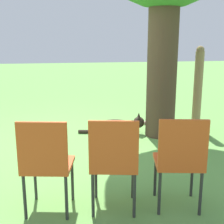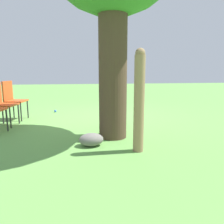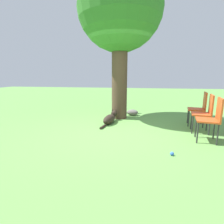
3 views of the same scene
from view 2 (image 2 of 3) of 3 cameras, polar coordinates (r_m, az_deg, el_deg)
The scene contains 7 objects.
ground_plane at distance 5.24m, azimuth -2.62°, elevation -2.19°, with size 30.00×30.00×0.00m, color #609947.
dog at distance 4.59m, azimuth 1.13°, elevation -2.34°, with size 0.38×1.19×0.36m.
fence_post at distance 3.13m, azimuth 7.10°, elevation 2.87°, with size 0.15×0.15×1.48m.
red_chair_0 at distance 5.77m, azimuth -24.53°, elevation 3.46°, with size 0.49×0.51×0.93m.
red_chair_1 at distance 5.20m, azimuth -26.98°, elevation 2.58°, with size 0.49×0.51×0.93m.
tennis_ball at distance 6.47m, azimuth -14.60°, elevation 0.25°, with size 0.07×0.07×0.07m.
garden_rock at distance 3.48m, azimuth -5.44°, elevation -7.17°, with size 0.38×0.28×0.20m.
Camera 2 is at (0.54, 5.08, 1.17)m, focal length 35.00 mm.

